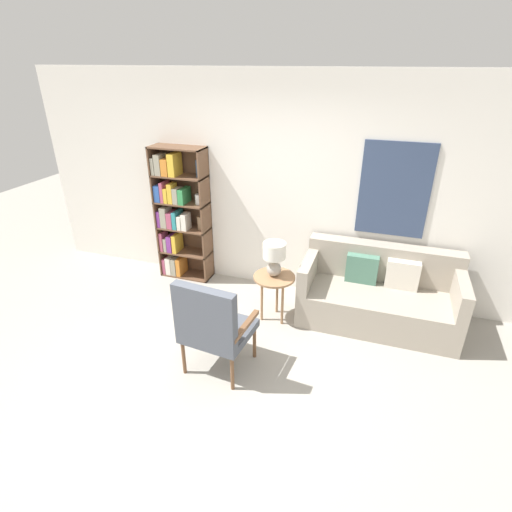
{
  "coord_description": "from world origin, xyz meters",
  "views": [
    {
      "loc": [
        1.4,
        -2.57,
        2.78
      ],
      "look_at": [
        0.19,
        1.01,
        0.9
      ],
      "focal_mm": 28.0,
      "sensor_mm": 36.0,
      "label": 1
    }
  ],
  "objects_px": {
    "bookshelf": "(178,215)",
    "table_lamp": "(274,256)",
    "side_table": "(274,282)",
    "couch": "(378,295)",
    "armchair": "(212,324)"
  },
  "relations": [
    {
      "from": "couch",
      "to": "side_table",
      "type": "height_order",
      "value": "couch"
    },
    {
      "from": "bookshelf",
      "to": "table_lamp",
      "type": "relative_size",
      "value": 4.47
    },
    {
      "from": "armchair",
      "to": "table_lamp",
      "type": "xyz_separation_m",
      "value": [
        0.28,
        1.07,
        0.24
      ]
    },
    {
      "from": "side_table",
      "to": "table_lamp",
      "type": "xyz_separation_m",
      "value": [
        -0.01,
        0.01,
        0.32
      ]
    },
    {
      "from": "bookshelf",
      "to": "armchair",
      "type": "bearing_deg",
      "value": -53.67
    },
    {
      "from": "table_lamp",
      "to": "couch",
      "type": "bearing_deg",
      "value": 17.74
    },
    {
      "from": "bookshelf",
      "to": "couch",
      "type": "height_order",
      "value": "bookshelf"
    },
    {
      "from": "armchair",
      "to": "side_table",
      "type": "xyz_separation_m",
      "value": [
        0.29,
        1.06,
        -0.08
      ]
    },
    {
      "from": "bookshelf",
      "to": "couch",
      "type": "xyz_separation_m",
      "value": [
        2.68,
        -0.24,
        -0.58
      ]
    },
    {
      "from": "side_table",
      "to": "table_lamp",
      "type": "relative_size",
      "value": 1.42
    },
    {
      "from": "armchair",
      "to": "table_lamp",
      "type": "height_order",
      "value": "armchair"
    },
    {
      "from": "bookshelf",
      "to": "couch",
      "type": "distance_m",
      "value": 2.75
    },
    {
      "from": "armchair",
      "to": "bookshelf",
      "type": "bearing_deg",
      "value": 126.33
    },
    {
      "from": "bookshelf",
      "to": "armchair",
      "type": "relative_size",
      "value": 1.77
    },
    {
      "from": "bookshelf",
      "to": "side_table",
      "type": "xyz_separation_m",
      "value": [
        1.53,
        -0.63,
        -0.41
      ]
    }
  ]
}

